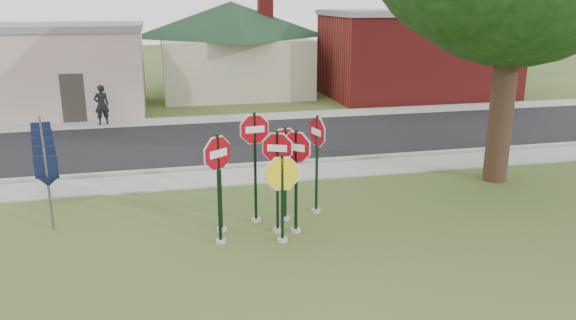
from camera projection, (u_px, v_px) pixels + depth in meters
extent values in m
plane|color=#314E1D|center=(279.00, 252.00, 12.23)|extent=(120.00, 120.00, 0.00)
cube|color=gray|center=(241.00, 176.00, 17.37)|extent=(60.00, 1.60, 0.06)
cube|color=black|center=(224.00, 142.00, 21.59)|extent=(60.00, 7.00, 0.04)
cube|color=gray|center=(212.00, 119.00, 25.61)|extent=(60.00, 1.60, 0.06)
cube|color=gray|center=(237.00, 166.00, 18.30)|extent=(60.00, 0.20, 0.14)
cylinder|color=#A2A097|center=(278.00, 230.00, 13.33)|extent=(0.24, 0.24, 0.08)
cube|color=black|center=(277.00, 182.00, 13.00)|extent=(0.07, 0.07, 2.46)
cylinder|color=white|center=(277.00, 148.00, 12.78)|extent=(0.92, 0.40, 0.99)
cylinder|color=maroon|center=(277.00, 148.00, 12.78)|extent=(0.85, 0.37, 0.92)
cube|color=white|center=(277.00, 148.00, 12.78)|extent=(0.43, 0.19, 0.16)
cylinder|color=#A2A097|center=(282.00, 240.00, 12.79)|extent=(0.24, 0.24, 0.08)
cube|color=black|center=(282.00, 199.00, 12.52)|extent=(0.06, 0.05, 2.05)
cylinder|color=white|center=(282.00, 174.00, 12.36)|extent=(1.09, 0.05, 1.09)
cylinder|color=yellow|center=(282.00, 174.00, 12.36)|extent=(1.01, 0.05, 1.01)
cylinder|color=#A2A097|center=(221.00, 241.00, 12.71)|extent=(0.24, 0.24, 0.08)
cube|color=black|center=(219.00, 190.00, 12.37)|extent=(0.08, 0.08, 2.53)
cylinder|color=white|center=(218.00, 153.00, 12.14)|extent=(0.87, 0.64, 1.06)
cylinder|color=maroon|center=(218.00, 153.00, 12.14)|extent=(0.81, 0.60, 0.98)
cube|color=white|center=(218.00, 153.00, 12.14)|extent=(0.40, 0.30, 0.17)
cylinder|color=#A2A097|center=(296.00, 230.00, 13.30)|extent=(0.24, 0.24, 0.08)
cube|color=black|center=(296.00, 182.00, 12.97)|extent=(0.08, 0.08, 2.49)
cylinder|color=white|center=(296.00, 147.00, 12.74)|extent=(0.75, 0.72, 1.02)
cylinder|color=maroon|center=(296.00, 147.00, 12.74)|extent=(0.70, 0.67, 0.95)
cube|color=white|center=(296.00, 147.00, 12.74)|extent=(0.35, 0.33, 0.16)
cylinder|color=#A2A097|center=(285.00, 218.00, 14.05)|extent=(0.24, 0.24, 0.08)
cube|color=black|center=(285.00, 174.00, 13.73)|extent=(0.07, 0.06, 2.39)
cylinder|color=white|center=(285.00, 143.00, 13.52)|extent=(1.03, 0.21, 1.04)
cylinder|color=maroon|center=(285.00, 143.00, 13.52)|extent=(0.95, 0.20, 0.96)
cube|color=white|center=(285.00, 143.00, 13.52)|extent=(0.47, 0.10, 0.17)
cylinder|color=#A2A097|center=(256.00, 220.00, 13.93)|extent=(0.24, 0.24, 0.08)
cube|color=black|center=(255.00, 168.00, 13.56)|extent=(0.07, 0.06, 2.76)
cylinder|color=white|center=(255.00, 129.00, 13.29)|extent=(1.00, 0.15, 1.01)
cylinder|color=maroon|center=(255.00, 129.00, 13.29)|extent=(0.93, 0.15, 0.93)
cube|color=white|center=(255.00, 129.00, 13.29)|extent=(0.46, 0.07, 0.16)
cylinder|color=#A2A097|center=(316.00, 210.00, 14.56)|extent=(0.24, 0.24, 0.08)
cube|color=black|center=(317.00, 165.00, 14.21)|extent=(0.06, 0.07, 2.55)
cylinder|color=white|center=(317.00, 132.00, 13.98)|extent=(0.24, 1.02, 1.04)
cylinder|color=maroon|center=(317.00, 132.00, 13.98)|extent=(0.23, 0.94, 0.96)
cube|color=white|center=(317.00, 132.00, 13.98)|extent=(0.11, 0.47, 0.17)
cylinder|color=#A2A097|center=(222.00, 229.00, 13.37)|extent=(0.24, 0.24, 0.08)
cube|color=black|center=(220.00, 184.00, 13.06)|extent=(0.07, 0.08, 2.33)
cylinder|color=white|center=(219.00, 153.00, 12.85)|extent=(0.49, 0.88, 1.00)
cylinder|color=maroon|center=(219.00, 153.00, 12.85)|extent=(0.46, 0.82, 0.92)
cube|color=white|center=(219.00, 153.00, 12.85)|extent=(0.23, 0.41, 0.16)
cube|color=#59595E|center=(49.00, 190.00, 13.20)|extent=(0.05, 0.05, 2.00)
cube|color=black|center=(46.00, 167.00, 13.05)|extent=(0.55, 0.13, 0.55)
cone|color=black|center=(48.00, 182.00, 13.15)|extent=(0.65, 0.65, 0.25)
cube|color=#59595E|center=(47.00, 178.00, 14.09)|extent=(0.05, 0.05, 2.00)
cube|color=black|center=(45.00, 157.00, 13.94)|extent=(0.55, 0.09, 0.55)
cone|color=black|center=(46.00, 170.00, 14.04)|extent=(0.62, 0.62, 0.25)
cube|color=#59595E|center=(46.00, 167.00, 14.99)|extent=(0.05, 0.05, 2.00)
cube|color=black|center=(43.00, 147.00, 14.83)|extent=(0.55, 0.05, 0.55)
cone|color=black|center=(45.00, 160.00, 14.93)|extent=(0.58, 0.58, 0.25)
cube|color=#59595E|center=(45.00, 158.00, 15.88)|extent=(0.05, 0.05, 2.00)
cube|color=black|center=(42.00, 139.00, 15.73)|extent=(0.55, 0.05, 0.55)
cone|color=black|center=(44.00, 151.00, 15.82)|extent=(0.58, 0.58, 0.25)
cube|color=#59595E|center=(43.00, 149.00, 16.77)|extent=(0.05, 0.05, 2.00)
cube|color=black|center=(41.00, 131.00, 16.62)|extent=(0.55, 0.09, 0.55)
cone|color=black|center=(43.00, 143.00, 16.71)|extent=(0.62, 0.62, 0.25)
cube|color=silver|center=(13.00, 72.00, 26.55)|extent=(12.00, 6.00, 4.00)
cube|color=gray|center=(7.00, 28.00, 25.99)|extent=(12.20, 6.20, 0.30)
cube|color=#332D28|center=(73.00, 99.00, 24.67)|extent=(1.00, 0.10, 2.20)
cube|color=#B9B293|center=(232.00, 65.00, 32.82)|extent=(8.00, 8.00, 3.20)
pyramid|color=black|center=(231.00, 1.00, 31.82)|extent=(11.60, 11.60, 2.00)
cube|color=maroon|center=(265.00, 5.00, 32.32)|extent=(0.80, 0.80, 1.60)
cube|color=maroon|center=(417.00, 56.00, 31.55)|extent=(10.00, 6.00, 4.50)
cube|color=gray|center=(420.00, 13.00, 30.90)|extent=(10.20, 6.20, 0.30)
cube|color=white|center=(407.00, 55.00, 28.26)|extent=(2.00, 0.08, 0.90)
cylinder|color=#2F1F15|center=(504.00, 88.00, 16.37)|extent=(0.70, 0.70, 5.65)
cylinder|color=#2F1F15|center=(498.00, 46.00, 40.83)|extent=(0.50, 0.50, 4.00)
imported|color=black|center=(102.00, 105.00, 24.22)|extent=(0.73, 0.58, 1.73)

